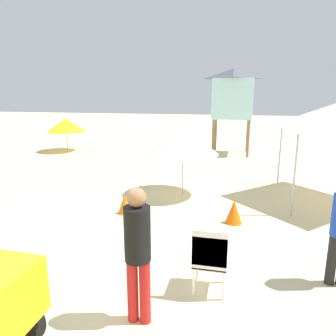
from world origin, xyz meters
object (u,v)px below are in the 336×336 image
beach_umbrella_mid (183,141)px  stacked_plastic_chairs (210,255)px  lifeguard_near_right (138,247)px  lifeguard_tower (233,94)px  traffic_cone_far (234,211)px  beach_umbrella_left (66,125)px  traffic_cone_near (125,204)px

beach_umbrella_mid → stacked_plastic_chairs: bearing=-75.1°
lifeguard_near_right → lifeguard_tower: bearing=86.3°
stacked_plastic_chairs → traffic_cone_far: size_ratio=1.90×
beach_umbrella_left → traffic_cone_far: beach_umbrella_left is taller
traffic_cone_near → traffic_cone_far: (2.56, -0.02, 0.04)m
beach_umbrella_mid → traffic_cone_near: size_ratio=4.28×
beach_umbrella_left → traffic_cone_near: bearing=-52.0°
beach_umbrella_mid → traffic_cone_far: 2.61m
beach_umbrella_mid → traffic_cone_far: (1.47, -1.76, -1.26)m
lifeguard_near_right → traffic_cone_far: (1.10, 3.42, -0.75)m
traffic_cone_far → beach_umbrella_mid: bearing=129.9°
traffic_cone_far → traffic_cone_near: bearing=179.7°
lifeguard_tower → beach_umbrella_left: lifeguard_tower is taller
beach_umbrella_left → traffic_cone_near: size_ratio=4.07×
traffic_cone_near → stacked_plastic_chairs: bearing=-49.6°
stacked_plastic_chairs → beach_umbrella_left: 12.81m
beach_umbrella_mid → traffic_cone_near: beach_umbrella_mid is taller
lifeguard_near_right → beach_umbrella_left: (-7.19, 10.75, 0.28)m
stacked_plastic_chairs → lifeguard_tower: lifeguard_tower is taller
beach_umbrella_left → traffic_cone_near: beach_umbrella_left is taller
traffic_cone_near → traffic_cone_far: bearing=-0.3°
stacked_plastic_chairs → beach_umbrella_left: (-7.99, 9.99, 0.70)m
stacked_plastic_chairs → beach_umbrella_mid: 4.66m
stacked_plastic_chairs → traffic_cone_far: stacked_plastic_chairs is taller
lifeguard_tower → beach_umbrella_left: (-7.96, -1.14, -1.51)m
beach_umbrella_left → beach_umbrella_mid: (6.82, -5.58, 0.22)m
lifeguard_tower → beach_umbrella_mid: lifeguard_tower is taller
lifeguard_tower → beach_umbrella_left: 8.18m
lifeguard_near_right → traffic_cone_near: lifeguard_near_right is taller
lifeguard_near_right → beach_umbrella_mid: beach_umbrella_mid is taller
lifeguard_near_right → lifeguard_tower: size_ratio=0.45×
stacked_plastic_chairs → traffic_cone_near: (-2.27, 2.67, -0.37)m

